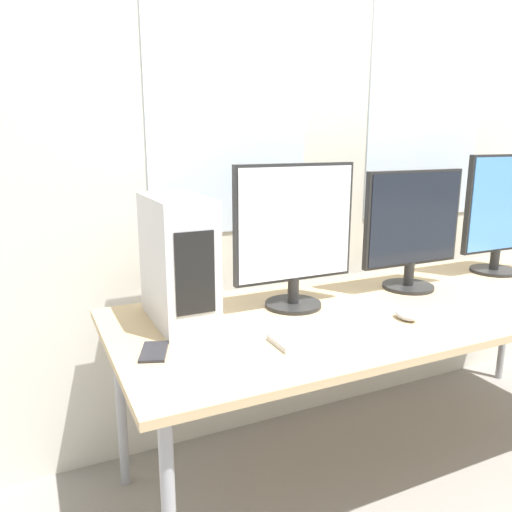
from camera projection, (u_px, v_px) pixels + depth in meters
name	position (u px, v px, depth m)	size (l,w,h in m)	color
wall_back	(332.00, 150.00, 2.43)	(8.00, 0.07, 2.70)	beige
desk	(404.00, 311.00, 2.07)	(2.38, 0.89, 0.75)	tan
pc_tower	(178.00, 260.00, 1.79)	(0.19, 0.40, 0.46)	silver
monitor_main	(295.00, 233.00, 1.93)	(0.51, 0.22, 0.56)	black
monitor_right_near	(413.00, 227.00, 2.17)	(0.50, 0.22, 0.52)	black
monitor_right_far	(500.00, 212.00, 2.44)	(0.45, 0.22, 0.58)	black
keyboard	(337.00, 332.00, 1.70)	(0.47, 0.13, 0.02)	silver
mouse	(406.00, 315.00, 1.85)	(0.06, 0.10, 0.04)	#B2B2B7
cell_phone	(154.00, 352.00, 1.56)	(0.13, 0.16, 0.01)	#232328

